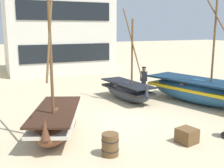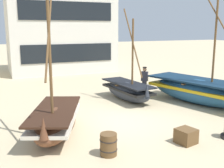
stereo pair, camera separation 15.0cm
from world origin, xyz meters
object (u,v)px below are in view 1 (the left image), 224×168
(cargo_crate, at_px, (187,136))
(fisherman_by_hull, at_px, (144,82))
(harbor_building_main, at_px, (58,32))
(fishing_boat_far_right, at_px, (56,120))
(fishing_boat_near_left, at_px, (127,90))
(wooden_barrel, at_px, (110,144))
(fishing_boat_centre_large, at_px, (199,90))

(cargo_crate, bearing_deg, fisherman_by_hull, 72.45)
(fisherman_by_hull, xyz_separation_m, harbor_building_main, (-2.18, 11.39, 2.64))
(fishing_boat_far_right, relative_size, cargo_crate, 8.71)
(fishing_boat_near_left, height_order, wooden_barrel, fishing_boat_near_left)
(harbor_building_main, bearing_deg, fishing_boat_centre_large, -73.95)
(wooden_barrel, bearing_deg, fishing_boat_far_right, 116.51)
(fishing_boat_centre_large, xyz_separation_m, fisherman_by_hull, (-1.82, 2.49, 0.15))
(cargo_crate, bearing_deg, harbor_building_main, 90.56)
(fishing_boat_centre_large, distance_m, fisherman_by_hull, 3.09)
(wooden_barrel, height_order, harbor_building_main, harbor_building_main)
(harbor_building_main, bearing_deg, wooden_barrel, -98.42)
(fishing_boat_far_right, bearing_deg, fishing_boat_near_left, 36.29)
(harbor_building_main, bearing_deg, fishing_boat_near_left, -85.76)
(harbor_building_main, bearing_deg, fisherman_by_hull, -79.19)
(fishing_boat_far_right, bearing_deg, wooden_barrel, -63.49)
(fisherman_by_hull, bearing_deg, fishing_boat_near_left, -160.52)
(fisherman_by_hull, distance_m, cargo_crate, 6.67)
(wooden_barrel, relative_size, cargo_crate, 1.15)
(fishing_boat_centre_large, relative_size, fishing_boat_far_right, 1.26)
(fishing_boat_near_left, bearing_deg, cargo_crate, -96.84)
(fisherman_by_hull, bearing_deg, cargo_crate, -107.55)
(wooden_barrel, distance_m, harbor_building_main, 17.98)
(fishing_boat_centre_large, xyz_separation_m, wooden_barrel, (-6.58, -3.64, -0.34))
(fishing_boat_centre_large, height_order, wooden_barrel, fishing_boat_centre_large)
(wooden_barrel, bearing_deg, fishing_boat_near_left, 58.55)
(fishing_boat_near_left, bearing_deg, fishing_boat_far_right, -143.71)
(cargo_crate, bearing_deg, fishing_boat_far_right, 147.46)
(fishing_boat_near_left, distance_m, fishing_boat_centre_large, 3.72)
(fisherman_by_hull, relative_size, wooden_barrel, 2.41)
(fishing_boat_near_left, relative_size, fisherman_by_hull, 2.87)
(fishing_boat_far_right, relative_size, harbor_building_main, 0.57)
(fishing_boat_near_left, xyz_separation_m, fishing_boat_centre_large, (3.11, -2.03, 0.14))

